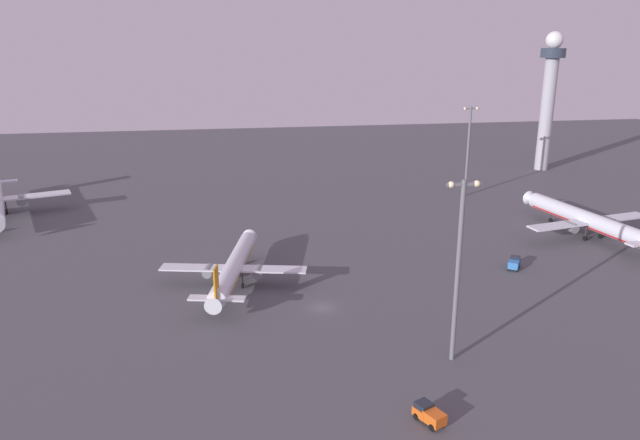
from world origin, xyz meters
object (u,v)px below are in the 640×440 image
object	(u,v)px
apron_light_central	(468,146)
cargo_loader	(429,414)
airplane_near_gate	(588,220)
baggage_tractor	(514,263)
control_tower	(549,92)
apron_light_east	(459,261)
airplane_terminal_side	(234,267)

from	to	relation	value
apron_light_central	cargo_loader	bearing A→B (deg)	-114.05
airplane_near_gate	baggage_tractor	bearing A→B (deg)	-159.45
control_tower	baggage_tractor	world-z (taller)	control_tower
control_tower	apron_light_east	bearing A→B (deg)	-123.10
control_tower	baggage_tractor	size ratio (longest dim) A/B	10.10
airplane_terminal_side	cargo_loader	distance (m)	51.93
apron_light_east	control_tower	bearing A→B (deg)	56.90
cargo_loader	apron_light_central	distance (m)	112.51
control_tower	airplane_near_gate	world-z (taller)	control_tower
baggage_tractor	apron_light_east	world-z (taller)	apron_light_east
apron_light_east	airplane_near_gate	bearing A→B (deg)	43.37
airplane_terminal_side	airplane_near_gate	size ratio (longest dim) A/B	0.85
airplane_terminal_side	cargo_loader	xyz separation A→B (m)	(22.32, -46.84, -2.25)
cargo_loader	control_tower	bearing A→B (deg)	31.61
baggage_tractor	airplane_terminal_side	bearing A→B (deg)	-146.70
apron_light_central	control_tower	bearing A→B (deg)	36.93
airplane_near_gate	apron_light_central	bearing A→B (deg)	97.48
control_tower	baggage_tractor	distance (m)	102.90
apron_light_east	apron_light_central	bearing A→B (deg)	67.06
airplane_near_gate	apron_light_central	world-z (taller)	apron_light_central
baggage_tractor	apron_light_east	bearing A→B (deg)	-94.13
airplane_near_gate	cargo_loader	bearing A→B (deg)	-144.91
cargo_loader	apron_light_central	world-z (taller)	apron_light_central
cargo_loader	airplane_terminal_side	bearing A→B (deg)	89.93
baggage_tractor	apron_light_central	xyz separation A→B (m)	(11.99, 55.87, 13.49)
airplane_terminal_side	apron_light_central	xyz separation A→B (m)	(67.83, 55.16, 11.24)
control_tower	apron_light_central	xyz separation A→B (m)	(-39.47, -29.66, -11.48)
control_tower	cargo_loader	distance (m)	158.69
airplane_terminal_side	airplane_near_gate	xyz separation A→B (m)	(81.42, 15.18, 0.59)
control_tower	cargo_loader	world-z (taller)	control_tower
cargo_loader	airplane_near_gate	bearing A→B (deg)	20.83
control_tower	apron_light_east	xyz separation A→B (m)	(-76.73, -117.69, -10.88)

